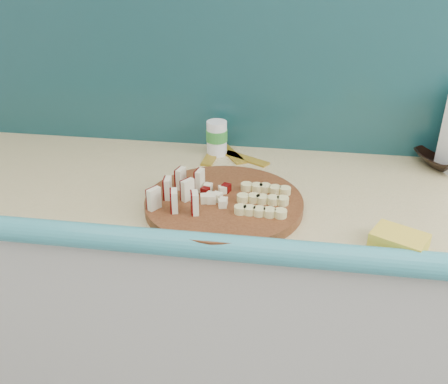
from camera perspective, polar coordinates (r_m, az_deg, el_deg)
kitchen_counter at (r=1.62m, az=2.89°, el=-13.86°), size 2.20×0.63×0.91m
backsplash at (r=1.54m, az=4.71°, el=13.86°), size 2.20×0.02×0.50m
cutting_board at (r=1.25m, az=0.00°, el=-1.31°), size 0.41×0.41×0.02m
apple_wedges at (r=1.23m, az=-5.10°, el=0.13°), size 0.12×0.16×0.05m
apple_chunks at (r=1.24m, az=-1.16°, el=-0.31°), size 0.06×0.06×0.02m
banana_slices at (r=1.23m, az=4.45°, el=-0.86°), size 0.13×0.15×0.02m
brown_bowl at (r=1.61m, az=23.96°, el=3.43°), size 0.21×0.21×0.04m
canister at (r=1.53m, az=-0.83°, el=6.28°), size 0.07×0.07×0.11m
sponge at (r=1.16m, az=19.38°, el=-5.25°), size 0.14×0.12×0.03m
banana_peel at (r=1.53m, az=0.65°, el=4.15°), size 0.20×0.17×0.01m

